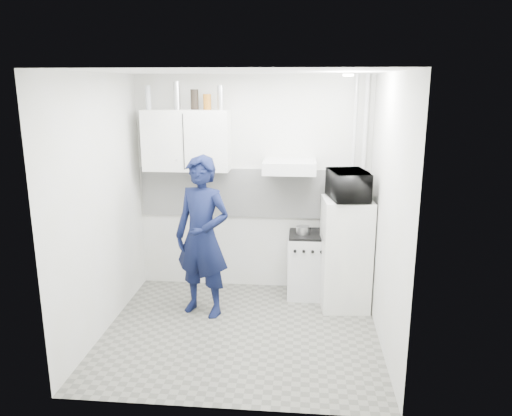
{
  "coord_description": "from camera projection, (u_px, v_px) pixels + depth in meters",
  "views": [
    {
      "loc": [
        0.59,
        -4.64,
        2.51
      ],
      "look_at": [
        0.13,
        0.3,
        1.25
      ],
      "focal_mm": 35.0,
      "sensor_mm": 36.0,
      "label": 1
    }
  ],
  "objects": [
    {
      "name": "upper_cabinet",
      "position": [
        187.0,
        140.0,
        5.8
      ],
      "size": [
        1.0,
        0.35,
        0.7
      ],
      "primitive_type": "cube",
      "color": "white",
      "rests_on": "wall_back"
    },
    {
      "name": "bottle_e",
      "position": [
        220.0,
        98.0,
        5.65
      ],
      "size": [
        0.07,
        0.07,
        0.27
      ],
      "primitive_type": "cylinder",
      "color": "silver",
      "rests_on": "upper_cabinet"
    },
    {
      "name": "saucepan",
      "position": [
        303.0,
        230.0,
        5.85
      ],
      "size": [
        0.16,
        0.16,
        0.09
      ],
      "primitive_type": "cylinder",
      "color": "silver",
      "rests_on": "stove_top"
    },
    {
      "name": "wall_left",
      "position": [
        100.0,
        207.0,
        4.96
      ],
      "size": [
        0.0,
        2.6,
        2.6
      ],
      "primitive_type": "plane",
      "rotation": [
        1.57,
        0.0,
        1.57
      ],
      "color": "silver",
      "rests_on": "floor"
    },
    {
      "name": "person",
      "position": [
        202.0,
        237.0,
        5.38
      ],
      "size": [
        0.75,
        0.61,
        1.77
      ],
      "primitive_type": "imported",
      "rotation": [
        0.0,
        0.0,
        -0.34
      ],
      "color": "black",
      "rests_on": "floor"
    },
    {
      "name": "pipe_a",
      "position": [
        362.0,
        188.0,
        5.84
      ],
      "size": [
        0.05,
        0.05,
        2.6
      ],
      "primitive_type": "cylinder",
      "color": "silver",
      "rests_on": "floor"
    },
    {
      "name": "range_hood",
      "position": [
        290.0,
        167.0,
        5.69
      ],
      "size": [
        0.6,
        0.5,
        0.14
      ],
      "primitive_type": "cube",
      "color": "silver",
      "rests_on": "wall_back"
    },
    {
      "name": "microwave",
      "position": [
        349.0,
        185.0,
        5.41
      ],
      "size": [
        0.63,
        0.48,
        0.31
      ],
      "primitive_type": "imported",
      "rotation": [
        0.0,
        0.0,
        1.76
      ],
      "color": "black",
      "rests_on": "fridge"
    },
    {
      "name": "pipe_b",
      "position": [
        352.0,
        188.0,
        5.86
      ],
      "size": [
        0.04,
        0.04,
        2.6
      ],
      "primitive_type": "cylinder",
      "color": "silver",
      "rests_on": "floor"
    },
    {
      "name": "wall_right",
      "position": [
        387.0,
        214.0,
        4.71
      ],
      "size": [
        0.0,
        2.6,
        2.6
      ],
      "primitive_type": "plane",
      "rotation": [
        1.57,
        0.0,
        -1.57
      ],
      "color": "silver",
      "rests_on": "floor"
    },
    {
      "name": "fridge",
      "position": [
        345.0,
        254.0,
        5.6
      ],
      "size": [
        0.57,
        0.57,
        1.26
      ],
      "primitive_type": "cube",
      "rotation": [
        0.0,
        0.0,
        0.09
      ],
      "color": "white",
      "rests_on": "floor"
    },
    {
      "name": "ceiling_spot_fixture",
      "position": [
        348.0,
        75.0,
        4.62
      ],
      "size": [
        0.1,
        0.1,
        0.02
      ],
      "primitive_type": "cylinder",
      "color": "white",
      "rests_on": "ceiling"
    },
    {
      "name": "floor",
      "position": [
        241.0,
        332.0,
        5.15
      ],
      "size": [
        2.8,
        2.8,
        0.0
      ],
      "primitive_type": "plane",
      "color": "#66655B",
      "rests_on": "ground"
    },
    {
      "name": "wall_back",
      "position": [
        253.0,
        185.0,
        6.04
      ],
      "size": [
        2.8,
        0.0,
        2.8
      ],
      "primitive_type": "plane",
      "rotation": [
        1.57,
        0.0,
        0.0
      ],
      "color": "silver",
      "rests_on": "floor"
    },
    {
      "name": "canister_a",
      "position": [
        195.0,
        99.0,
        5.68
      ],
      "size": [
        0.09,
        0.09,
        0.23
      ],
      "primitive_type": "cylinder",
      "color": "black",
      "rests_on": "upper_cabinet"
    },
    {
      "name": "canister_b",
      "position": [
        207.0,
        102.0,
        5.67
      ],
      "size": [
        0.09,
        0.09,
        0.18
      ],
      "primitive_type": "cylinder",
      "color": "brown",
      "rests_on": "upper_cabinet"
    },
    {
      "name": "ceiling",
      "position": [
        239.0,
        71.0,
        4.51
      ],
      "size": [
        2.8,
        2.8,
        0.0
      ],
      "primitive_type": "plane",
      "color": "white",
      "rests_on": "wall_back"
    },
    {
      "name": "stove",
      "position": [
        307.0,
        266.0,
        5.96
      ],
      "size": [
        0.47,
        0.47,
        0.75
      ],
      "primitive_type": "cube",
      "color": "silver",
      "rests_on": "floor"
    },
    {
      "name": "bottle_c",
      "position": [
        177.0,
        96.0,
        5.69
      ],
      "size": [
        0.08,
        0.08,
        0.31
      ],
      "primitive_type": "cylinder",
      "color": "silver",
      "rests_on": "upper_cabinet"
    },
    {
      "name": "bottle_a",
      "position": [
        148.0,
        97.0,
        5.72
      ],
      "size": [
        0.06,
        0.06,
        0.27
      ],
      "primitive_type": "cylinder",
      "color": "#B2B7BC",
      "rests_on": "upper_cabinet"
    },
    {
      "name": "backsplash",
      "position": [
        253.0,
        193.0,
        6.05
      ],
      "size": [
        2.74,
        0.03,
        0.6
      ],
      "primitive_type": "cube",
      "color": "white",
      "rests_on": "wall_back"
    },
    {
      "name": "stove_top",
      "position": [
        308.0,
        235.0,
        5.87
      ],
      "size": [
        0.45,
        0.45,
        0.03
      ],
      "primitive_type": "cube",
      "color": "black",
      "rests_on": "stove"
    }
  ]
}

